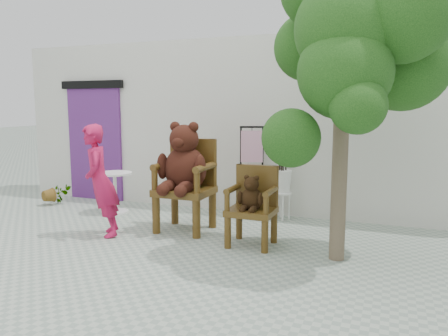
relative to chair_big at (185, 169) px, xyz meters
name	(u,v)px	position (x,y,z in m)	size (l,w,h in m)	color
ground_plane	(168,259)	(0.36, -1.22, -0.92)	(60.00, 60.00, 0.00)	#97A493
back_wall	(249,125)	(0.36, 1.88, 0.58)	(9.00, 1.00, 3.00)	silver
doorway	(95,141)	(-2.64, 1.35, 0.24)	(1.40, 0.11, 2.33)	#5C2571
chair_big	(185,169)	(0.00, 0.00, 0.00)	(0.77, 0.85, 1.62)	#422C0E
chair_small	(253,200)	(1.14, -0.29, -0.32)	(0.60, 0.55, 1.05)	#422C0E
person	(101,181)	(-0.97, -0.71, -0.13)	(0.58, 0.38, 1.59)	#B91649
cafe_table	(115,188)	(-1.62, 0.53, -0.48)	(0.60, 0.60, 0.70)	white
display_stand	(251,182)	(0.67, 1.12, -0.34)	(0.55, 0.49, 1.51)	black
stool_bucket	(282,181)	(1.19, 1.13, -0.28)	(0.32, 0.32, 1.45)	white
tree	(360,47)	(2.43, -0.45, 1.57)	(2.14, 2.03, 3.57)	brown
potted_plant	(56,193)	(-3.04, 0.65, -0.69)	(0.41, 0.36, 0.46)	#13390F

